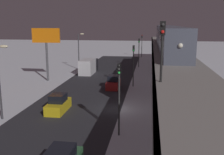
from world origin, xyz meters
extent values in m
plane|color=silver|center=(0.00, 0.00, 0.00)|extent=(240.00, 240.00, 0.00)
cube|color=#28282D|center=(4.72, 0.00, 0.00)|extent=(11.00, 97.98, 0.01)
cube|color=gray|center=(-6.62, 0.00, 5.46)|extent=(5.00, 97.98, 0.80)
cube|color=#38383D|center=(-4.24, 0.00, 5.46)|extent=(0.24, 96.02, 0.80)
cylinder|color=gray|center=(-6.62, -40.83, 2.53)|extent=(1.40, 1.40, 5.06)
cylinder|color=gray|center=(-6.62, -24.50, 2.53)|extent=(1.40, 1.40, 5.06)
cylinder|color=gray|center=(-6.62, -8.17, 2.53)|extent=(1.40, 1.40, 5.06)
cylinder|color=gray|center=(-6.62, 8.17, 2.53)|extent=(1.40, 1.40, 5.06)
cube|color=#4C5160|center=(-6.62, -4.76, 7.56)|extent=(2.90, 18.00, 3.40)
cube|color=black|center=(-6.62, -4.76, 7.96)|extent=(2.94, 16.20, 0.90)
cube|color=#4C5160|center=(-6.62, -23.36, 7.56)|extent=(2.90, 18.00, 3.40)
cube|color=black|center=(-6.62, -23.36, 7.96)|extent=(2.94, 16.20, 0.90)
sphere|color=white|center=(-6.62, 4.29, 7.73)|extent=(0.44, 0.44, 0.44)
cylinder|color=black|center=(-4.68, 11.38, 7.46)|extent=(0.16, 0.16, 3.20)
cube|color=black|center=(-4.68, 11.38, 9.41)|extent=(0.36, 0.28, 0.90)
sphere|color=#333333|center=(-4.68, 11.54, 9.64)|extent=(0.22, 0.22, 0.22)
sphere|color=red|center=(-4.68, 11.54, 9.18)|extent=(0.22, 0.22, 0.22)
cube|color=gold|center=(6.12, 1.76, 0.55)|extent=(1.80, 4.18, 1.10)
cube|color=black|center=(6.12, 1.76, 1.54)|extent=(1.58, 2.00, 0.87)
cube|color=#A51E1E|center=(1.52, -9.87, 0.55)|extent=(1.80, 4.04, 1.10)
cube|color=black|center=(1.52, -9.87, 1.54)|extent=(1.58, 1.94, 0.87)
cube|color=black|center=(8.12, -24.33, 1.20)|extent=(2.30, 2.20, 2.40)
cube|color=silver|center=(8.12, -20.53, 1.40)|extent=(2.40, 5.00, 2.80)
cylinder|color=#2D2D2D|center=(-1.38, 7.23, 2.75)|extent=(0.16, 0.16, 5.50)
cube|color=black|center=(-1.38, 7.23, 5.95)|extent=(0.32, 0.32, 0.90)
sphere|color=black|center=(-1.38, 7.41, 6.25)|extent=(0.20, 0.20, 0.20)
sphere|color=black|center=(-1.38, 7.41, 5.95)|extent=(0.20, 0.20, 0.20)
sphere|color=#19E53F|center=(-1.38, 7.41, 5.65)|extent=(0.20, 0.20, 0.20)
cylinder|color=#2D2D2D|center=(-1.38, -11.40, 2.75)|extent=(0.16, 0.16, 5.50)
cube|color=black|center=(-1.38, -11.40, 5.95)|extent=(0.32, 0.32, 0.90)
sphere|color=black|center=(-1.38, -11.22, 6.25)|extent=(0.20, 0.20, 0.20)
sphere|color=black|center=(-1.38, -11.22, 5.95)|extent=(0.20, 0.20, 0.20)
sphere|color=#19E53F|center=(-1.38, -11.22, 5.65)|extent=(0.20, 0.20, 0.20)
cylinder|color=#2D2D2D|center=(-1.38, -30.03, 2.75)|extent=(0.16, 0.16, 5.50)
cube|color=black|center=(-1.38, -30.03, 5.95)|extent=(0.32, 0.32, 0.90)
sphere|color=black|center=(-1.38, -29.85, 6.25)|extent=(0.20, 0.20, 0.20)
sphere|color=black|center=(-1.38, -29.85, 5.95)|extent=(0.20, 0.20, 0.20)
sphere|color=#19E53F|center=(-1.38, -29.85, 5.65)|extent=(0.20, 0.20, 0.20)
cylinder|color=#2D2D2D|center=(-1.38, -48.66, 2.75)|extent=(0.16, 0.16, 5.50)
cube|color=black|center=(-1.38, -48.66, 5.95)|extent=(0.32, 0.32, 0.90)
sphere|color=red|center=(-1.38, -48.48, 6.25)|extent=(0.20, 0.20, 0.20)
sphere|color=black|center=(-1.38, -48.48, 5.95)|extent=(0.20, 0.20, 0.20)
sphere|color=black|center=(-1.38, -48.48, 5.65)|extent=(0.20, 0.20, 0.20)
cylinder|color=#4C4C51|center=(13.37, -13.46, 3.25)|extent=(0.36, 0.36, 6.50)
cube|color=orange|center=(13.37, -13.46, 7.70)|extent=(4.80, 0.30, 2.40)
ellipsoid|color=#F4E5B2|center=(10.22, 5.00, 7.50)|extent=(0.90, 0.44, 0.30)
cylinder|color=#38383D|center=(11.02, -25.00, 3.75)|extent=(0.20, 0.20, 7.50)
ellipsoid|color=#F4E5B2|center=(10.22, -25.00, 7.50)|extent=(0.90, 0.44, 0.30)
camera|label=1|loc=(-3.95, 29.04, 9.74)|focal=42.53mm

